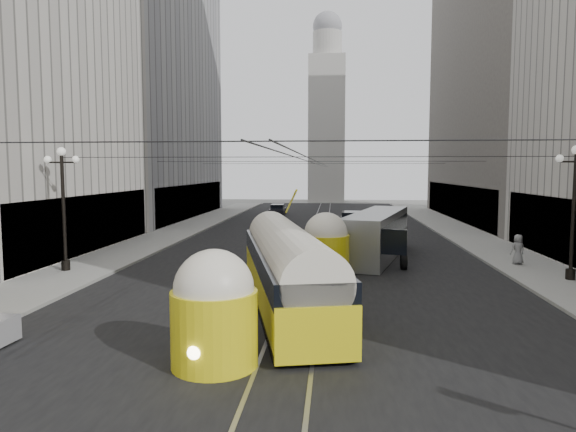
# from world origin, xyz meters

# --- Properties ---
(road) EXTENTS (20.00, 85.00, 0.02)m
(road) POSITION_xyz_m (0.00, 32.50, 0.00)
(road) COLOR black
(road) RESTS_ON ground
(sidewalk_left) EXTENTS (4.00, 72.00, 0.15)m
(sidewalk_left) POSITION_xyz_m (-12.00, 36.00, 0.07)
(sidewalk_left) COLOR gray
(sidewalk_left) RESTS_ON ground
(sidewalk_right) EXTENTS (4.00, 72.00, 0.15)m
(sidewalk_right) POSITION_xyz_m (12.00, 36.00, 0.07)
(sidewalk_right) COLOR gray
(sidewalk_right) RESTS_ON ground
(rail_left) EXTENTS (0.12, 85.00, 0.04)m
(rail_left) POSITION_xyz_m (-0.75, 32.50, 0.00)
(rail_left) COLOR gray
(rail_left) RESTS_ON ground
(rail_right) EXTENTS (0.12, 85.00, 0.04)m
(rail_right) POSITION_xyz_m (0.75, 32.50, 0.00)
(rail_right) COLOR gray
(rail_right) RESTS_ON ground
(building_left_far) EXTENTS (12.60, 28.60, 28.60)m
(building_left_far) POSITION_xyz_m (-19.99, 48.00, 14.31)
(building_left_far) COLOR #999999
(building_left_far) RESTS_ON ground
(building_right_far) EXTENTS (12.60, 32.60, 32.60)m
(building_right_far) POSITION_xyz_m (20.00, 48.00, 16.31)
(building_right_far) COLOR #514C47
(building_right_far) RESTS_ON ground
(distant_tower) EXTENTS (6.00, 6.00, 31.36)m
(distant_tower) POSITION_xyz_m (0.00, 80.00, 14.97)
(distant_tower) COLOR #B2AFA8
(distant_tower) RESTS_ON ground
(lamppost_left_mid) EXTENTS (1.86, 0.44, 6.37)m
(lamppost_left_mid) POSITION_xyz_m (-12.60, 18.00, 3.74)
(lamppost_left_mid) COLOR black
(lamppost_left_mid) RESTS_ON sidewalk_left
(lamppost_right_mid) EXTENTS (1.86, 0.44, 6.37)m
(lamppost_right_mid) POSITION_xyz_m (12.60, 18.00, 3.74)
(lamppost_right_mid) COLOR black
(lamppost_right_mid) RESTS_ON sidewalk_right
(catenary) EXTENTS (25.00, 72.00, 0.23)m
(catenary) POSITION_xyz_m (0.12, 31.49, 5.88)
(catenary) COLOR black
(catenary) RESTS_ON ground
(streetcar) EXTENTS (5.21, 14.75, 3.29)m
(streetcar) POSITION_xyz_m (-0.50, 12.32, 1.61)
(streetcar) COLOR yellow
(streetcar) RESTS_ON ground
(city_bus) EXTENTS (5.02, 11.39, 2.80)m
(city_bus) POSITION_xyz_m (3.94, 24.22, 1.53)
(city_bus) COLOR gray
(city_bus) RESTS_ON ground
(sedan_white_far) EXTENTS (2.13, 4.81, 1.50)m
(sedan_white_far) POSITION_xyz_m (2.92, 40.42, 0.68)
(sedan_white_far) COLOR white
(sedan_white_far) RESTS_ON ground
(sedan_dark_far) EXTENTS (1.73, 4.07, 1.28)m
(sedan_dark_far) POSITION_xyz_m (-5.35, 53.11, 0.58)
(sedan_dark_far) COLOR black
(sedan_dark_far) RESTS_ON ground
(pedestrian_sidewalk_right) EXTENTS (0.92, 0.71, 1.67)m
(pedestrian_sidewalk_right) POSITION_xyz_m (11.48, 21.85, 0.98)
(pedestrian_sidewalk_right) COLOR slate
(pedestrian_sidewalk_right) RESTS_ON sidewalk_right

